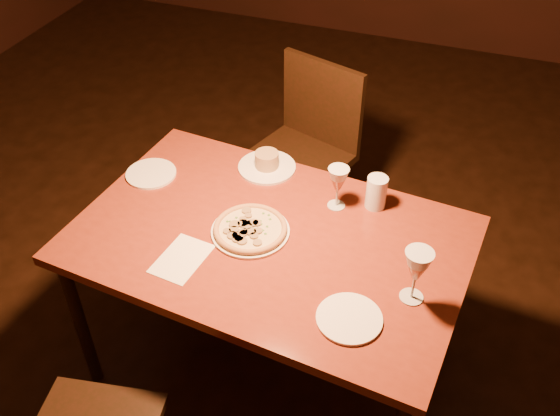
% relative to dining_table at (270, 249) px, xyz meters
% --- Properties ---
extents(floor, '(7.00, 7.00, 0.00)m').
position_rel_dining_table_xyz_m(floor, '(-0.10, -0.09, -0.69)').
color(floor, black).
rests_on(floor, ground).
extents(dining_table, '(1.49, 1.04, 0.76)m').
position_rel_dining_table_xyz_m(dining_table, '(0.00, 0.00, 0.00)').
color(dining_table, maroon).
rests_on(dining_table, floor).
extents(chair_far, '(0.57, 0.57, 0.94)m').
position_rel_dining_table_xyz_m(chair_far, '(-0.15, 0.90, -0.16)').
color(chair_far, black).
rests_on(chair_far, floor).
extents(pizza_plate, '(0.29, 0.29, 0.03)m').
position_rel_dining_table_xyz_m(pizza_plate, '(-0.07, -0.00, 0.08)').
color(pizza_plate, white).
rests_on(pizza_plate, dining_table).
extents(ramekin_saucer, '(0.24, 0.24, 0.08)m').
position_rel_dining_table_xyz_m(ramekin_saucer, '(-0.16, 0.38, 0.09)').
color(ramekin_saucer, white).
rests_on(ramekin_saucer, dining_table).
extents(wine_glass_far, '(0.08, 0.08, 0.18)m').
position_rel_dining_table_xyz_m(wine_glass_far, '(0.18, 0.25, 0.16)').
color(wine_glass_far, '#BE6C4F').
rests_on(wine_glass_far, dining_table).
extents(wine_glass_right, '(0.09, 0.09, 0.20)m').
position_rel_dining_table_xyz_m(wine_glass_right, '(0.54, -0.12, 0.17)').
color(wine_glass_right, '#BE6C4F').
rests_on(wine_glass_right, dining_table).
extents(water_tumbler, '(0.08, 0.08, 0.13)m').
position_rel_dining_table_xyz_m(water_tumbler, '(0.32, 0.30, 0.13)').
color(water_tumbler, silver).
rests_on(water_tumbler, dining_table).
extents(side_plate_left, '(0.20, 0.20, 0.01)m').
position_rel_dining_table_xyz_m(side_plate_left, '(-0.59, 0.18, 0.07)').
color(side_plate_left, white).
rests_on(side_plate_left, dining_table).
extents(side_plate_near, '(0.21, 0.21, 0.01)m').
position_rel_dining_table_xyz_m(side_plate_near, '(0.37, -0.28, 0.07)').
color(side_plate_near, white).
rests_on(side_plate_near, dining_table).
extents(menu_card, '(0.17, 0.23, 0.00)m').
position_rel_dining_table_xyz_m(menu_card, '(-0.25, -0.21, 0.07)').
color(menu_card, white).
rests_on(menu_card, dining_table).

